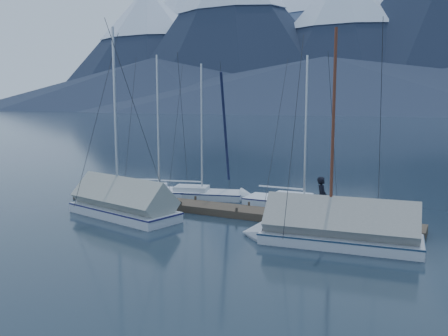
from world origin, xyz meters
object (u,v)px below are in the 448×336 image
(sailboat_open_right, at_px, (313,206))
(sailboat_covered_near, at_px, (326,232))
(person, at_px, (322,197))
(sailboat_covered_far, at_px, (116,205))
(sailboat_open_mid, at_px, (210,196))
(sailboat_open_left, at_px, (167,194))

(sailboat_open_right, distance_m, sailboat_covered_near, 5.94)
(sailboat_covered_near, bearing_deg, sailboat_open_right, 111.27)
(sailboat_open_right, relative_size, sailboat_covered_near, 0.94)
(sailboat_open_right, height_order, person, sailboat_open_right)
(sailboat_covered_far, bearing_deg, sailboat_open_mid, 69.82)
(sailboat_open_mid, height_order, sailboat_covered_far, sailboat_covered_far)
(sailboat_open_left, xyz_separation_m, sailboat_covered_far, (0.32, -4.77, 0.31))
(sailboat_open_left, bearing_deg, person, -13.13)
(sailboat_open_mid, xyz_separation_m, sailboat_open_right, (5.86, 0.06, 0.00))
(sailboat_open_right, xyz_separation_m, sailboat_covered_far, (-7.88, -5.54, 0.32))
(sailboat_open_mid, xyz_separation_m, person, (7.11, -2.92, 1.09))
(sailboat_covered_far, height_order, person, sailboat_covered_far)
(sailboat_open_right, bearing_deg, person, -67.12)
(person, bearing_deg, sailboat_covered_near, -173.24)
(sailboat_open_mid, height_order, sailboat_covered_near, sailboat_covered_near)
(sailboat_open_left, relative_size, sailboat_open_right, 1.04)
(sailboat_open_left, height_order, person, sailboat_open_left)
(sailboat_open_left, height_order, sailboat_covered_near, sailboat_covered_near)
(sailboat_covered_near, relative_size, person, 4.94)
(sailboat_covered_near, xyz_separation_m, person, (-0.90, 2.56, 0.79))
(sailboat_open_mid, height_order, person, sailboat_open_mid)
(sailboat_open_mid, relative_size, person, 4.54)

